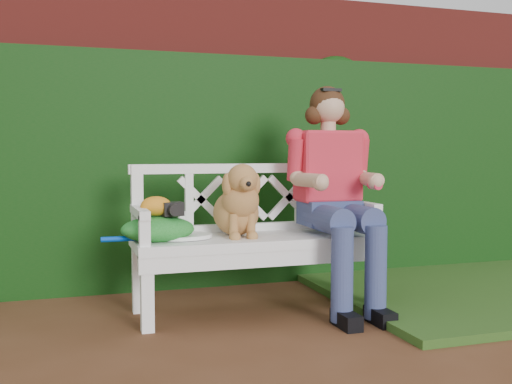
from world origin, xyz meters
name	(u,v)px	position (x,y,z in m)	size (l,w,h in m)	color
ground	(205,368)	(0.00, 0.00, 0.00)	(60.00, 60.00, 0.00)	#4D2B17
brick_wall	(147,138)	(0.00, 1.90, 1.10)	(10.00, 0.30, 2.20)	maroon
ivy_hedge	(151,172)	(0.00, 1.68, 0.85)	(10.00, 0.18, 1.70)	#12330C
grass_right	(499,285)	(2.40, 0.90, 0.03)	(2.60, 2.00, 0.05)	#1A3A11
garden_bench	(256,274)	(0.52, 0.85, 0.24)	(1.58, 0.60, 0.48)	white
seated_woman	(331,198)	(1.02, 0.83, 0.70)	(0.59, 0.79, 1.40)	#F53044
dog	(237,199)	(0.41, 0.86, 0.71)	(0.30, 0.41, 0.45)	#B47644
tennis_racket	(177,236)	(0.03, 0.85, 0.50)	(0.68, 0.28, 0.03)	white
green_bag	(158,228)	(-0.09, 0.82, 0.55)	(0.43, 0.33, 0.15)	green
camera_item	(172,209)	(0.00, 0.81, 0.67)	(0.12, 0.09, 0.08)	black
baseball_glove	(156,206)	(-0.09, 0.83, 0.68)	(0.18, 0.13, 0.11)	orange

